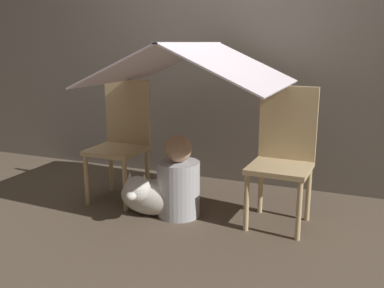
% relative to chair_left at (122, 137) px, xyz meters
% --- Properties ---
extents(ground_plane, '(8.80, 8.80, 0.00)m').
position_rel_chair_left_xyz_m(ground_plane, '(0.66, -0.17, -0.52)').
color(ground_plane, brown).
extents(wall_back, '(7.00, 0.05, 2.50)m').
position_rel_chair_left_xyz_m(wall_back, '(0.66, 0.80, 0.73)').
color(wall_back, '#6B6056').
rests_on(wall_back, ground_plane).
extents(chair_left, '(0.42, 0.42, 0.98)m').
position_rel_chair_left_xyz_m(chair_left, '(0.00, 0.00, 0.00)').
color(chair_left, '#D1B27F').
rests_on(chair_left, ground_plane).
extents(chair_right, '(0.43, 0.43, 0.98)m').
position_rel_chair_left_xyz_m(chair_right, '(1.33, -0.00, 0.00)').
color(chair_right, '#D1B27F').
rests_on(chair_right, ground_plane).
extents(sheet_canopy, '(1.33, 1.16, 0.31)m').
position_rel_chair_left_xyz_m(sheet_canopy, '(0.66, -0.09, 0.61)').
color(sheet_canopy, silver).
extents(person_front, '(0.32, 0.32, 0.62)m').
position_rel_chair_left_xyz_m(person_front, '(0.59, -0.19, -0.26)').
color(person_front, '#B2B2B7').
rests_on(person_front, ground_plane).
extents(dog, '(0.48, 0.44, 0.38)m').
position_rel_chair_left_xyz_m(dog, '(0.38, -0.29, -0.36)').
color(dog, silver).
rests_on(dog, ground_plane).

